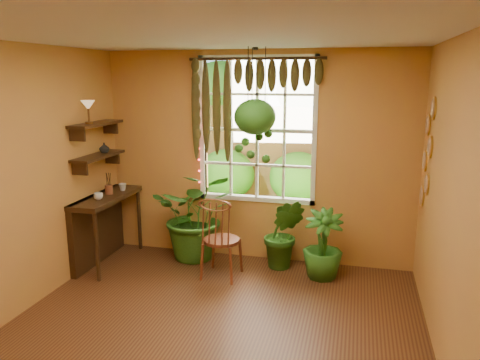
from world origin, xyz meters
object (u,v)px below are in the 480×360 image
object	(u,v)px
potted_plant_mid	(284,234)
hanging_basket	(255,119)
potted_plant_left	(197,215)
counter_ledge	(100,221)
windsor_chair	(221,251)

from	to	relation	value
potted_plant_mid	hanging_basket	world-z (taller)	hanging_basket
potted_plant_left	potted_plant_mid	distance (m)	1.17
counter_ledge	windsor_chair	world-z (taller)	windsor_chair
windsor_chair	potted_plant_left	world-z (taller)	potted_plant_left
counter_ledge	hanging_basket	xyz separation A→B (m)	(1.97, 0.26, 1.33)
potted_plant_left	windsor_chair	bearing A→B (deg)	-47.72
windsor_chair	potted_plant_mid	distance (m)	0.83
counter_ledge	hanging_basket	distance (m)	2.39
windsor_chair	hanging_basket	distance (m)	1.62
potted_plant_left	potted_plant_mid	world-z (taller)	potted_plant_left
counter_ledge	potted_plant_left	world-z (taller)	potted_plant_left
hanging_basket	potted_plant_left	bearing A→B (deg)	167.70
potted_plant_mid	hanging_basket	distance (m)	1.47
counter_ledge	windsor_chair	distance (m)	1.66
potted_plant_left	potted_plant_mid	bearing A→B (deg)	-2.87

